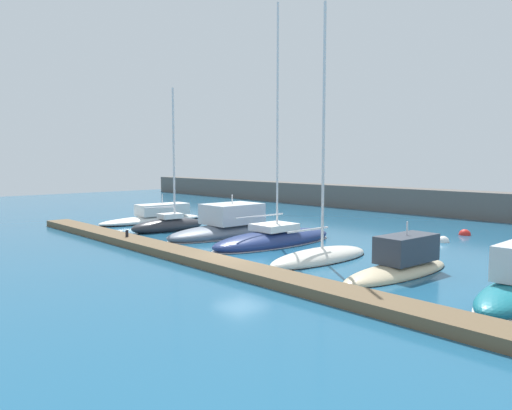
% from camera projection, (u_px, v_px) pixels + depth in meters
% --- Properties ---
extents(ground_plane, '(120.00, 120.00, 0.00)m').
position_uv_depth(ground_plane, '(240.00, 262.00, 26.46)').
color(ground_plane, '#1E567A').
extents(dock_pier, '(43.83, 1.78, 0.46)m').
position_uv_depth(dock_pier, '(215.00, 263.00, 25.28)').
color(dock_pier, brown).
rests_on(dock_pier, ground_plane).
extents(breakwater_seawall, '(108.00, 2.85, 2.56)m').
position_uv_depth(breakwater_seawall, '(477.00, 205.00, 46.01)').
color(breakwater_seawall, '#5B5651').
rests_on(breakwater_seawall, ground_plane).
extents(motorboat_white_nearest, '(3.09, 9.88, 2.68)m').
position_uv_depth(motorboat_white_nearest, '(155.00, 217.00, 43.45)').
color(motorboat_white_nearest, white).
rests_on(motorboat_white_nearest, ground_plane).
extents(sailboat_charcoal_second, '(2.28, 6.32, 11.31)m').
position_uv_depth(sailboat_charcoal_second, '(169.00, 224.00, 38.25)').
color(sailboat_charcoal_second, '#2D2D33').
rests_on(sailboat_charcoal_second, ground_plane).
extents(motorboat_slate_third, '(3.40, 10.29, 3.32)m').
position_uv_depth(motorboat_slate_third, '(229.00, 226.00, 35.76)').
color(motorboat_slate_third, slate).
rests_on(motorboat_slate_third, ground_plane).
extents(sailboat_navy_fourth, '(3.38, 10.05, 15.87)m').
position_uv_depth(sailboat_navy_fourth, '(274.00, 239.00, 32.11)').
color(sailboat_navy_fourth, navy).
rests_on(sailboat_navy_fourth, ground_plane).
extents(sailboat_ivory_fifth, '(2.50, 7.38, 14.31)m').
position_uv_depth(sailboat_ivory_fifth, '(320.00, 257.00, 26.85)').
color(sailboat_ivory_fifth, silver).
rests_on(sailboat_ivory_fifth, ground_plane).
extents(motorboat_sand_sixth, '(2.54, 7.89, 2.95)m').
position_uv_depth(motorboat_sand_sixth, '(401.00, 265.00, 23.70)').
color(motorboat_sand_sixth, beige).
rests_on(motorboat_sand_sixth, ground_plane).
extents(mooring_buoy_red, '(0.86, 0.86, 0.86)m').
position_uv_depth(mooring_buoy_red, '(465.00, 235.00, 36.00)').
color(mooring_buoy_red, red).
rests_on(mooring_buoy_red, ground_plane).
extents(mooring_buoy_white, '(0.82, 0.82, 0.82)m').
position_uv_depth(mooring_buoy_white, '(443.00, 242.00, 32.93)').
color(mooring_buoy_white, white).
rests_on(mooring_buoy_white, ground_plane).
extents(dock_bollard, '(0.20, 0.20, 0.44)m').
position_uv_depth(dock_bollard, '(127.00, 233.00, 32.26)').
color(dock_bollard, black).
rests_on(dock_bollard, dock_pier).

